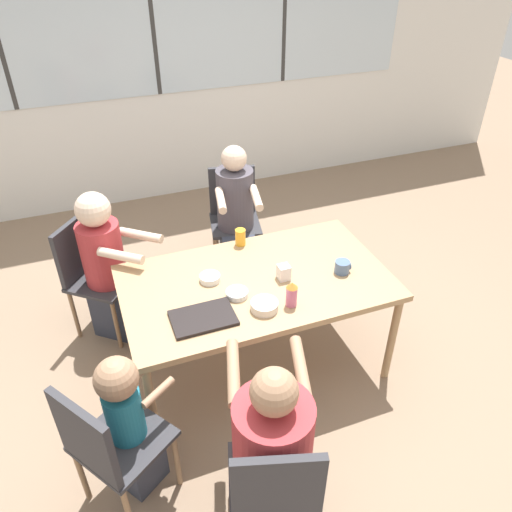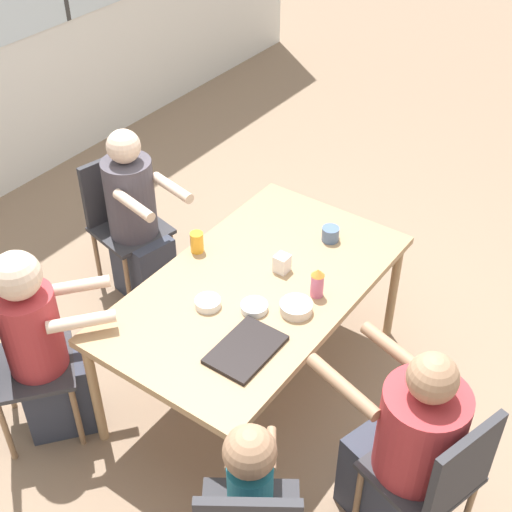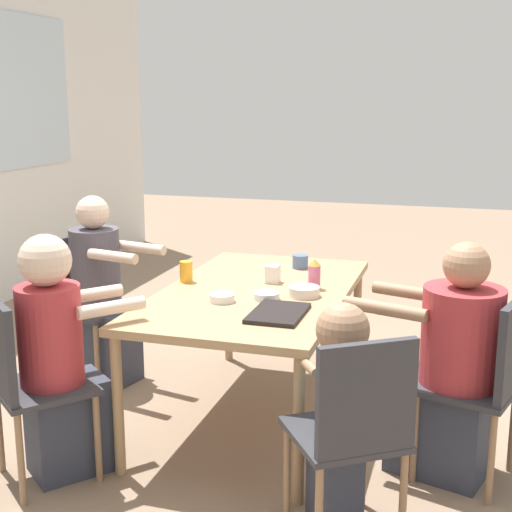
{
  "view_description": "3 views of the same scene",
  "coord_description": "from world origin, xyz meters",
  "px_view_note": "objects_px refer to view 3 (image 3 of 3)",
  "views": [
    {
      "loc": [
        -0.86,
        -2.26,
        2.57
      ],
      "look_at": [
        0.0,
        0.0,
        0.89
      ],
      "focal_mm": 35.0,
      "sensor_mm": 36.0,
      "label": 1
    },
    {
      "loc": [
        -2.19,
        -1.56,
        3.02
      ],
      "look_at": [
        0.0,
        0.0,
        0.89
      ],
      "focal_mm": 50.0,
      "sensor_mm": 36.0,
      "label": 2
    },
    {
      "loc": [
        -3.44,
        -1.05,
        1.7
      ],
      "look_at": [
        0.0,
        0.0,
        0.89
      ],
      "focal_mm": 50.0,
      "sensor_mm": 36.0,
      "label": 3
    }
  ],
  "objects_px": {
    "bowl_cereal": "(304,291)",
    "sippy_cup": "(314,274)",
    "person_man_blue_shirt": "(101,298)",
    "juice_glass": "(186,272)",
    "bowl_white_shallow": "(266,296)",
    "coffee_mug": "(300,261)",
    "person_toddler": "(338,414)",
    "person_woman_green_shirt": "(59,365)",
    "chair_for_woman_green_shirt": "(22,374)",
    "person_man_teal_shirt": "(450,374)",
    "chair_for_man_blue_shirt": "(80,295)",
    "chair_for_toddler": "(355,424)",
    "bowl_fruit": "(222,298)",
    "chair_for_man_teal_shirt": "(490,374)",
    "milk_carton_small": "(273,274)"
  },
  "relations": [
    {
      "from": "person_man_blue_shirt",
      "to": "bowl_cereal",
      "type": "xyz_separation_m",
      "value": [
        -0.27,
        -1.31,
        0.22
      ]
    },
    {
      "from": "chair_for_man_blue_shirt",
      "to": "coffee_mug",
      "type": "height_order",
      "value": "chair_for_man_blue_shirt"
    },
    {
      "from": "person_man_teal_shirt",
      "to": "bowl_cereal",
      "type": "relative_size",
      "value": 6.93
    },
    {
      "from": "chair_for_man_blue_shirt",
      "to": "bowl_cereal",
      "type": "relative_size",
      "value": 5.51
    },
    {
      "from": "chair_for_toddler",
      "to": "milk_carton_small",
      "type": "bearing_deg",
      "value": 84.49
    },
    {
      "from": "juice_glass",
      "to": "bowl_white_shallow",
      "type": "relative_size",
      "value": 0.88
    },
    {
      "from": "bowl_white_shallow",
      "to": "coffee_mug",
      "type": "bearing_deg",
      "value": -0.77
    },
    {
      "from": "person_man_blue_shirt",
      "to": "person_man_teal_shirt",
      "type": "xyz_separation_m",
      "value": [
        -0.53,
        -2.05,
        -0.04
      ]
    },
    {
      "from": "bowl_fruit",
      "to": "bowl_white_shallow",
      "type": "bearing_deg",
      "value": -61.4
    },
    {
      "from": "person_man_teal_shirt",
      "to": "bowl_white_shallow",
      "type": "xyz_separation_m",
      "value": [
        0.15,
        0.91,
        0.25
      ]
    },
    {
      "from": "chair_for_man_teal_shirt",
      "to": "bowl_white_shallow",
      "type": "bearing_deg",
      "value": 96.36
    },
    {
      "from": "person_man_blue_shirt",
      "to": "bowl_fruit",
      "type": "xyz_separation_m",
      "value": [
        -0.48,
        -0.94,
        0.22
      ]
    },
    {
      "from": "bowl_white_shallow",
      "to": "chair_for_toddler",
      "type": "bearing_deg",
      "value": -145.49
    },
    {
      "from": "chair_for_woman_green_shirt",
      "to": "chair_for_man_blue_shirt",
      "type": "relative_size",
      "value": 1.0
    },
    {
      "from": "person_man_teal_shirt",
      "to": "person_toddler",
      "type": "relative_size",
      "value": 1.15
    },
    {
      "from": "coffee_mug",
      "to": "juice_glass",
      "type": "distance_m",
      "value": 0.72
    },
    {
      "from": "chair_for_man_teal_shirt",
      "to": "milk_carton_small",
      "type": "xyz_separation_m",
      "value": [
        0.52,
        1.13,
        0.24
      ]
    },
    {
      "from": "bowl_cereal",
      "to": "person_woman_green_shirt",
      "type": "bearing_deg",
      "value": 129.32
    },
    {
      "from": "chair_for_man_blue_shirt",
      "to": "person_woman_green_shirt",
      "type": "relative_size",
      "value": 0.77
    },
    {
      "from": "person_toddler",
      "to": "bowl_white_shallow",
      "type": "distance_m",
      "value": 0.92
    },
    {
      "from": "coffee_mug",
      "to": "person_woman_green_shirt",
      "type": "bearing_deg",
      "value": 149.96
    },
    {
      "from": "sippy_cup",
      "to": "milk_carton_small",
      "type": "xyz_separation_m",
      "value": [
        0.06,
        0.24,
        -0.03
      ]
    },
    {
      "from": "chair_for_man_teal_shirt",
      "to": "bowl_white_shallow",
      "type": "relative_size",
      "value": 6.65
    },
    {
      "from": "chair_for_toddler",
      "to": "person_man_blue_shirt",
      "type": "distance_m",
      "value": 2.13
    },
    {
      "from": "person_woman_green_shirt",
      "to": "coffee_mug",
      "type": "distance_m",
      "value": 1.58
    },
    {
      "from": "person_man_teal_shirt",
      "to": "coffee_mug",
      "type": "height_order",
      "value": "person_man_teal_shirt"
    },
    {
      "from": "chair_for_woman_green_shirt",
      "to": "coffee_mug",
      "type": "relative_size",
      "value": 8.74
    },
    {
      "from": "person_man_blue_shirt",
      "to": "juice_glass",
      "type": "bearing_deg",
      "value": 86.23
    },
    {
      "from": "bowl_cereal",
      "to": "sippy_cup",
      "type": "bearing_deg",
      "value": -6.29
    },
    {
      "from": "chair_for_man_blue_shirt",
      "to": "bowl_cereal",
      "type": "height_order",
      "value": "chair_for_man_blue_shirt"
    },
    {
      "from": "bowl_cereal",
      "to": "juice_glass",
      "type": "bearing_deg",
      "value": 82.15
    },
    {
      "from": "person_toddler",
      "to": "person_woman_green_shirt",
      "type": "bearing_deg",
      "value": 142.81
    },
    {
      "from": "chair_for_man_teal_shirt",
      "to": "chair_for_toddler",
      "type": "bearing_deg",
      "value": 160.58
    },
    {
      "from": "coffee_mug",
      "to": "bowl_white_shallow",
      "type": "xyz_separation_m",
      "value": [
        -0.69,
        0.01,
        -0.02
      ]
    },
    {
      "from": "juice_glass",
      "to": "person_man_teal_shirt",
      "type": "bearing_deg",
      "value": -103.83
    },
    {
      "from": "chair_for_woman_green_shirt",
      "to": "chair_for_man_blue_shirt",
      "type": "height_order",
      "value": "same"
    },
    {
      "from": "chair_for_man_teal_shirt",
      "to": "coffee_mug",
      "type": "bearing_deg",
      "value": 66.96
    },
    {
      "from": "coffee_mug",
      "to": "bowl_fruit",
      "type": "bearing_deg",
      "value": 165.54
    },
    {
      "from": "chair_for_toddler",
      "to": "sippy_cup",
      "type": "distance_m",
      "value": 1.22
    },
    {
      "from": "coffee_mug",
      "to": "person_man_blue_shirt",
      "type": "bearing_deg",
      "value": 105.23
    },
    {
      "from": "bowl_white_shallow",
      "to": "person_woman_green_shirt",
      "type": "bearing_deg",
      "value": 130.68
    },
    {
      "from": "chair_for_toddler",
      "to": "bowl_fruit",
      "type": "xyz_separation_m",
      "value": [
        0.75,
        0.79,
        0.21
      ]
    },
    {
      "from": "chair_for_woman_green_shirt",
      "to": "person_man_teal_shirt",
      "type": "bearing_deg",
      "value": 59.1
    },
    {
      "from": "person_toddler",
      "to": "chair_for_man_blue_shirt",
      "type": "bearing_deg",
      "value": 113.4
    },
    {
      "from": "chair_for_toddler",
      "to": "sippy_cup",
      "type": "xyz_separation_m",
      "value": [
        1.12,
        0.4,
        0.28
      ]
    },
    {
      "from": "juice_glass",
      "to": "chair_for_toddler",
      "type": "bearing_deg",
      "value": -133.83
    },
    {
      "from": "person_man_teal_shirt",
      "to": "bowl_fruit",
      "type": "xyz_separation_m",
      "value": [
        0.04,
        1.1,
        0.25
      ]
    },
    {
      "from": "chair_for_man_blue_shirt",
      "to": "chair_for_man_teal_shirt",
      "type": "distance_m",
      "value": 2.45
    },
    {
      "from": "chair_for_toddler",
      "to": "bowl_white_shallow",
      "type": "bearing_deg",
      "value": 90.25
    },
    {
      "from": "person_man_blue_shirt",
      "to": "bowl_white_shallow",
      "type": "xyz_separation_m",
      "value": [
        -0.38,
        -1.14,
        0.21
      ]
    }
  ]
}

